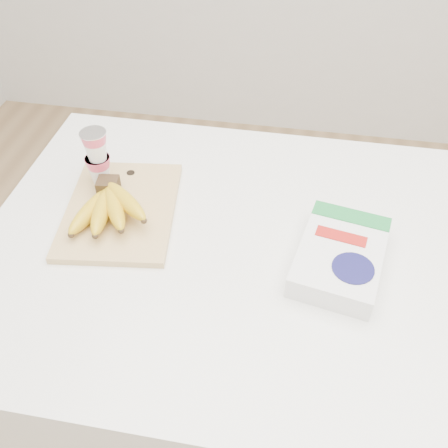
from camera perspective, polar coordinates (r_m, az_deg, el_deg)
name	(u,v)px	position (r m, az deg, el deg)	size (l,w,h in m)	color
room	(299,94)	(0.84, 8.58, 14.52)	(4.00, 4.00, 4.00)	tan
table	(267,368)	(1.47, 4.96, -16.13)	(1.31, 0.87, 0.98)	white
cutting_board	(121,210)	(1.17, -11.69, 1.62)	(0.24, 0.33, 0.02)	#E5C27D
bananas	(108,206)	(1.13, -13.12, 2.05)	(0.18, 0.20, 0.07)	#382816
yogurt_stack	(97,156)	(1.19, -14.31, 7.54)	(0.06, 0.06, 0.14)	white
cereal_box	(340,256)	(1.04, 13.15, -3.59)	(0.21, 0.27, 0.05)	white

